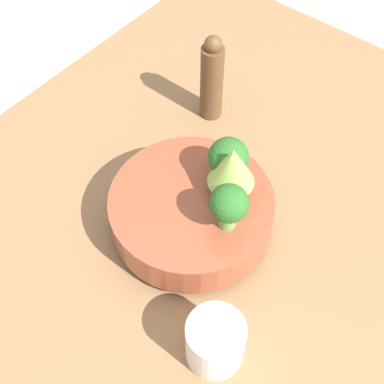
% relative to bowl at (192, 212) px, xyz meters
% --- Properties ---
extents(ground_plane, '(6.00, 6.00, 0.00)m').
position_rel_bowl_xyz_m(ground_plane, '(0.03, 0.00, -0.08)').
color(ground_plane, '#ADA89E').
extents(table, '(1.16, 0.90, 0.03)m').
position_rel_bowl_xyz_m(table, '(0.03, 0.00, -0.06)').
color(table, olive).
rests_on(table, ground_plane).
extents(bowl, '(0.26, 0.26, 0.08)m').
position_rel_bowl_xyz_m(bowl, '(0.00, 0.00, 0.00)').
color(bowl, brown).
rests_on(bowl, table).
extents(broccoli_floret_right, '(0.06, 0.06, 0.08)m').
position_rel_bowl_xyz_m(broccoli_floret_right, '(0.07, -0.02, 0.08)').
color(broccoli_floret_right, '#7AB256').
rests_on(broccoli_floret_right, bowl).
extents(broccoli_floret_front, '(0.06, 0.06, 0.08)m').
position_rel_bowl_xyz_m(broccoli_floret_front, '(-0.00, -0.07, 0.08)').
color(broccoli_floret_front, '#6BA34C').
rests_on(broccoli_floret_front, bowl).
extents(romanesco_piece_near, '(0.07, 0.07, 0.10)m').
position_rel_bowl_xyz_m(romanesco_piece_near, '(0.05, -0.04, 0.10)').
color(romanesco_piece_near, '#7AB256').
rests_on(romanesco_piece_near, bowl).
extents(cup, '(0.08, 0.08, 0.09)m').
position_rel_bowl_xyz_m(cup, '(-0.15, -0.16, -0.00)').
color(cup, silver).
rests_on(cup, table).
extents(pepper_mill, '(0.04, 0.04, 0.18)m').
position_rel_bowl_xyz_m(pepper_mill, '(0.23, 0.14, 0.04)').
color(pepper_mill, brown).
rests_on(pepper_mill, table).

